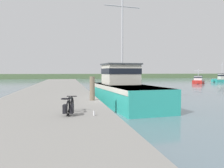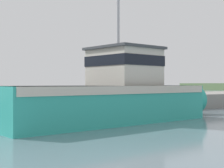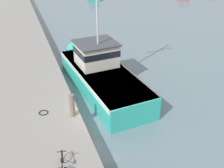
# 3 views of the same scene
# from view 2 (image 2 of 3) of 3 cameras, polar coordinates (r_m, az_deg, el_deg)

# --- Properties ---
(ground_plane) EXTENTS (320.00, 320.00, 0.00)m
(ground_plane) POSITION_cam_2_polar(r_m,az_deg,el_deg) (15.31, -16.92, -6.48)
(ground_plane) COLOR slate
(fishing_boat_main) EXTENTS (4.50, 12.17, 9.83)m
(fishing_boat_main) POSITION_cam_2_polar(r_m,az_deg,el_deg) (15.73, 0.03, -1.78)
(fishing_boat_main) COLOR teal
(fishing_boat_main) RESTS_ON ground_plane
(hose_coil) EXTENTS (0.57, 0.57, 0.05)m
(hose_coil) POSITION_cam_2_polar(r_m,az_deg,el_deg) (18.48, -17.88, -2.18)
(hose_coil) COLOR black
(hose_coil) RESTS_ON dock_pier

